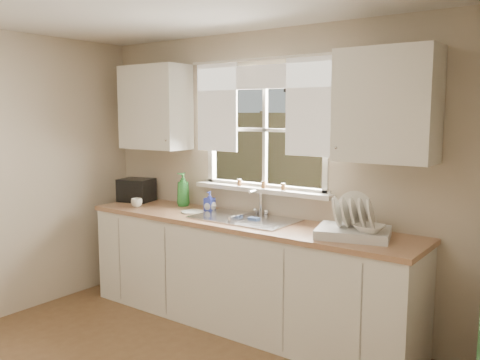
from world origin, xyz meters
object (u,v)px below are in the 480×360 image
Objects in this scene: soap_bottle_a at (183,189)px; black_appliance at (137,190)px; cup at (137,203)px; dish_rack at (353,227)px.

soap_bottle_a is 1.03× the size of black_appliance.
soap_bottle_a reaches higher than cup.
black_appliance is (-0.57, -0.08, -0.05)m from soap_bottle_a.
cup is (-2.14, -0.13, -0.03)m from dish_rack.
soap_bottle_a is (-1.83, 0.19, 0.09)m from dish_rack.
soap_bottle_a is 3.00× the size of cup.
soap_bottle_a is 0.46m from cup.
dish_rack is at bearing 9.79° from soap_bottle_a.
dish_rack is at bearing -17.62° from black_appliance.
cup is (-0.31, -0.31, -0.12)m from soap_bottle_a.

